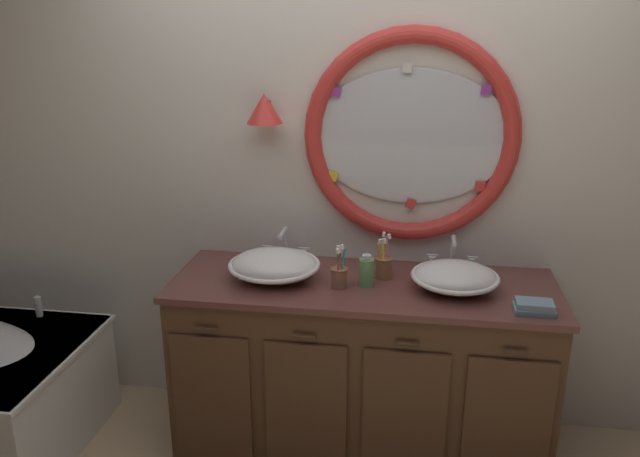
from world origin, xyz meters
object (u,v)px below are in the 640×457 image
(toothbrush_holder_left, at_px, (339,276))
(folded_hand_towel, at_px, (534,307))
(sink_basin_left, at_px, (274,265))
(soap_dispenser, at_px, (366,272))
(sink_basin_right, at_px, (455,277))
(toothbrush_holder_right, at_px, (384,265))

(toothbrush_holder_left, height_order, folded_hand_towel, toothbrush_holder_left)
(folded_hand_towel, bearing_deg, sink_basin_left, 171.10)
(toothbrush_holder_left, height_order, soap_dispenser, toothbrush_holder_left)
(sink_basin_left, bearing_deg, soap_dispenser, -1.12)
(sink_basin_left, xyz_separation_m, folded_hand_towel, (1.13, -0.18, -0.05))
(sink_basin_right, relative_size, toothbrush_holder_right, 1.78)
(toothbrush_holder_left, distance_m, soap_dispenser, 0.13)
(sink_basin_left, distance_m, toothbrush_holder_left, 0.31)
(toothbrush_holder_right, bearing_deg, soap_dispenser, -123.81)
(toothbrush_holder_left, relative_size, toothbrush_holder_right, 0.95)
(folded_hand_towel, bearing_deg, soap_dispenser, 166.54)
(toothbrush_holder_right, bearing_deg, folded_hand_towel, -23.56)
(sink_basin_right, bearing_deg, soap_dispenser, -178.79)
(sink_basin_left, height_order, toothbrush_holder_right, toothbrush_holder_right)
(toothbrush_holder_right, xyz_separation_m, folded_hand_towel, (0.63, -0.28, -0.04))
(sink_basin_left, height_order, folded_hand_towel, sink_basin_left)
(toothbrush_holder_right, distance_m, soap_dispenser, 0.13)
(soap_dispenser, bearing_deg, toothbrush_holder_left, -161.40)
(folded_hand_towel, bearing_deg, sink_basin_right, 150.52)
(soap_dispenser, distance_m, folded_hand_towel, 0.73)
(toothbrush_holder_left, xyz_separation_m, toothbrush_holder_right, (0.19, 0.15, 0.00))
(sink_basin_right, relative_size, toothbrush_holder_left, 1.88)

